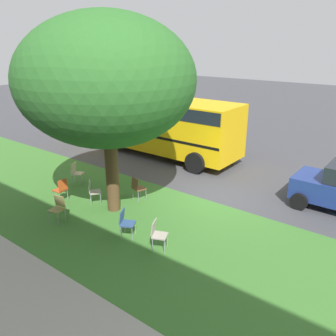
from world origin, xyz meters
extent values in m
plane|color=#424247|center=(0.00, 0.00, 0.00)|extent=(80.00, 80.00, 0.00)
cube|color=#3D752D|center=(0.00, 3.20, 0.00)|extent=(48.00, 6.00, 0.01)
cube|color=#ADA89E|center=(0.00, 7.60, 0.00)|extent=(48.00, 2.80, 0.01)
cylinder|color=brown|center=(2.25, 2.84, 1.55)|extent=(0.44, 0.44, 3.09)
ellipsoid|color=#2D6B28|center=(2.25, 2.84, 4.43)|extent=(5.59, 5.59, 4.13)
cube|color=beige|center=(5.12, 2.07, 0.44)|extent=(0.54, 0.55, 0.04)
cube|color=beige|center=(5.28, 2.15, 0.68)|extent=(0.24, 0.40, 0.40)
cylinder|color=gray|center=(4.89, 2.17, 0.21)|extent=(0.02, 0.02, 0.42)
cylinder|color=gray|center=(5.04, 1.84, 0.21)|extent=(0.02, 0.02, 0.42)
cylinder|color=gray|center=(5.20, 2.31, 0.21)|extent=(0.02, 0.02, 0.42)
cylinder|color=gray|center=(5.35, 1.98, 0.21)|extent=(0.02, 0.02, 0.42)
cube|color=brown|center=(2.09, 1.69, 0.44)|extent=(0.51, 0.49, 0.04)
cube|color=brown|center=(2.13, 1.86, 0.68)|extent=(0.41, 0.18, 0.40)
cylinder|color=gray|center=(1.87, 1.57, 0.21)|extent=(0.02, 0.02, 0.42)
cylinder|color=gray|center=(2.22, 1.48, 0.21)|extent=(0.02, 0.02, 0.42)
cylinder|color=gray|center=(1.95, 1.90, 0.21)|extent=(0.02, 0.02, 0.42)
cylinder|color=gray|center=(2.30, 1.81, 0.21)|extent=(0.02, 0.02, 0.42)
cube|color=#335184|center=(0.58, 3.86, 0.44)|extent=(0.55, 0.56, 0.04)
cube|color=#335184|center=(0.74, 3.94, 0.68)|extent=(0.26, 0.39, 0.40)
cylinder|color=gray|center=(0.35, 3.95, 0.21)|extent=(0.02, 0.02, 0.42)
cylinder|color=gray|center=(0.51, 3.62, 0.21)|extent=(0.02, 0.02, 0.42)
cylinder|color=gray|center=(0.65, 4.10, 0.21)|extent=(0.02, 0.02, 0.42)
cylinder|color=gray|center=(0.82, 3.78, 0.21)|extent=(0.02, 0.02, 0.42)
cube|color=#ADA393|center=(-0.60, 3.81, 0.44)|extent=(0.54, 0.55, 0.04)
cube|color=#ADA393|center=(-0.44, 3.88, 0.68)|extent=(0.24, 0.40, 0.40)
cylinder|color=gray|center=(-0.83, 3.91, 0.21)|extent=(0.02, 0.02, 0.42)
cylinder|color=gray|center=(-0.68, 3.58, 0.21)|extent=(0.02, 0.02, 0.42)
cylinder|color=gray|center=(-0.52, 4.04, 0.21)|extent=(0.02, 0.02, 0.42)
cylinder|color=gray|center=(-0.37, 3.72, 0.21)|extent=(0.02, 0.02, 0.42)
cube|color=#C64C1E|center=(4.30, 3.56, 0.44)|extent=(0.44, 0.46, 0.04)
cube|color=#C64C1E|center=(4.12, 3.54, 0.68)|extent=(0.12, 0.41, 0.40)
cylinder|color=gray|center=(4.49, 3.40, 0.21)|extent=(0.02, 0.02, 0.42)
cylinder|color=gray|center=(4.45, 3.75, 0.21)|extent=(0.02, 0.02, 0.42)
cylinder|color=gray|center=(4.15, 3.36, 0.21)|extent=(0.02, 0.02, 0.42)
cylinder|color=gray|center=(4.11, 3.72, 0.21)|extent=(0.02, 0.02, 0.42)
cube|color=#ADA393|center=(3.15, 2.89, 0.44)|extent=(0.58, 0.57, 0.04)
cube|color=#ADA393|center=(3.25, 3.04, 0.68)|extent=(0.37, 0.30, 0.40)
cylinder|color=gray|center=(2.90, 2.86, 0.21)|extent=(0.02, 0.02, 0.42)
cylinder|color=gray|center=(3.19, 2.65, 0.21)|extent=(0.02, 0.02, 0.42)
cylinder|color=gray|center=(3.10, 3.14, 0.21)|extent=(0.02, 0.02, 0.42)
cylinder|color=gray|center=(3.39, 2.93, 0.21)|extent=(0.02, 0.02, 0.42)
cube|color=olive|center=(3.04, 4.62, 0.44)|extent=(0.50, 0.48, 0.04)
cube|color=olive|center=(3.08, 4.44, 0.68)|extent=(0.41, 0.17, 0.40)
cylinder|color=gray|center=(3.18, 4.82, 0.21)|extent=(0.02, 0.02, 0.42)
cylinder|color=gray|center=(2.83, 4.74, 0.21)|extent=(0.02, 0.02, 0.42)
cylinder|color=gray|center=(3.25, 4.49, 0.21)|extent=(0.02, 0.02, 0.42)
cylinder|color=gray|center=(2.90, 4.41, 0.21)|extent=(0.02, 0.02, 0.42)
cylinder|color=black|center=(-2.89, -1.10, 0.30)|extent=(0.60, 0.18, 0.60)
cylinder|color=black|center=(-2.89, -2.84, 0.30)|extent=(0.60, 0.18, 0.60)
cube|color=yellow|center=(5.97, -3.15, 1.63)|extent=(10.40, 2.44, 2.50)
cube|color=black|center=(5.97, -3.15, 1.28)|extent=(10.30, 2.46, 0.12)
cube|color=black|center=(5.97, -3.15, 2.53)|extent=(10.30, 2.46, 0.56)
cylinder|color=black|center=(9.97, -1.89, 0.48)|extent=(0.96, 0.28, 0.96)
cylinder|color=black|center=(9.97, -4.41, 0.48)|extent=(0.96, 0.28, 0.96)
cylinder|color=black|center=(1.97, -1.89, 0.48)|extent=(0.96, 0.28, 0.96)
cylinder|color=black|center=(1.97, -4.41, 0.48)|extent=(0.96, 0.28, 0.96)
camera|label=1|loc=(-6.03, 10.50, 5.61)|focal=37.58mm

